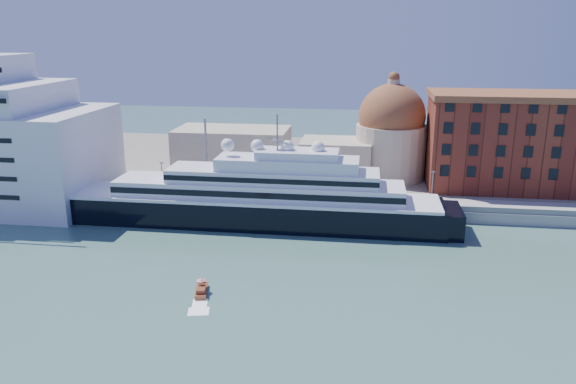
# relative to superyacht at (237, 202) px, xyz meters

# --- Properties ---
(ground) EXTENTS (400.00, 400.00, 0.00)m
(ground) POSITION_rel_superyacht_xyz_m (10.80, -23.00, -4.70)
(ground) COLOR #386159
(ground) RESTS_ON ground
(quay) EXTENTS (180.00, 10.00, 2.50)m
(quay) POSITION_rel_superyacht_xyz_m (10.80, 11.00, -3.45)
(quay) COLOR gray
(quay) RESTS_ON ground
(land) EXTENTS (260.00, 72.00, 2.00)m
(land) POSITION_rel_superyacht_xyz_m (10.80, 52.00, -3.70)
(land) COLOR slate
(land) RESTS_ON ground
(quay_fence) EXTENTS (180.00, 0.10, 1.20)m
(quay_fence) POSITION_rel_superyacht_xyz_m (10.80, 6.50, -1.60)
(quay_fence) COLOR slate
(quay_fence) RESTS_ON quay
(superyacht) EXTENTS (91.08, 12.63, 27.22)m
(superyacht) POSITION_rel_superyacht_xyz_m (0.00, 0.00, 0.00)
(superyacht) COLOR black
(superyacht) RESTS_ON ground
(service_barge) EXTENTS (12.52, 6.54, 2.69)m
(service_barge) POSITION_rel_superyacht_xyz_m (-46.74, -3.88, -3.93)
(service_barge) COLOR white
(service_barge) RESTS_ON ground
(water_taxi) EXTENTS (2.76, 5.36, 2.43)m
(water_taxi) POSITION_rel_superyacht_xyz_m (1.92, -33.33, -4.11)
(water_taxi) COLOR brown
(water_taxi) RESTS_ON ground
(warehouse) EXTENTS (43.00, 19.00, 23.25)m
(warehouse) POSITION_rel_superyacht_xyz_m (62.80, 29.00, 9.09)
(warehouse) COLOR maroon
(warehouse) RESTS_ON land
(church) EXTENTS (66.00, 18.00, 25.50)m
(church) POSITION_rel_superyacht_xyz_m (17.19, 34.72, 6.21)
(church) COLOR beige
(church) RESTS_ON land
(lamp_posts) EXTENTS (120.80, 2.40, 18.00)m
(lamp_posts) POSITION_rel_superyacht_xyz_m (-1.86, 9.27, 5.14)
(lamp_posts) COLOR slate
(lamp_posts) RESTS_ON quay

